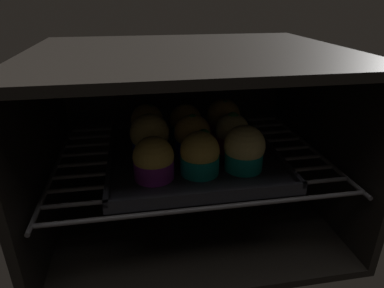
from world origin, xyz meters
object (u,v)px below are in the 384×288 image
object	(u,v)px
muffin_row1_col2	(232,134)
muffin_row0_col1	(199,155)
muffin_row1_col1	(193,137)
muffin_row2_col0	(147,124)
muffin_row2_col2	(223,119)
baking_tray	(192,155)
muffin_row1_col0	(150,137)
muffin_row0_col2	(244,149)
muffin_row2_col1	(186,123)
muffin_row0_col0	(154,160)

from	to	relation	value
muffin_row1_col2	muffin_row0_col1	bearing A→B (deg)	-135.24
muffin_row1_col1	muffin_row2_col0	distance (cm)	12.43
muffin_row2_col0	muffin_row2_col2	size ratio (longest dim) A/B	0.94
baking_tray	muffin_row1_col0	world-z (taller)	muffin_row1_col0
muffin_row1_col1	muffin_row1_col2	size ratio (longest dim) A/B	1.05
muffin_row1_col0	muffin_row1_col1	world-z (taller)	muffin_row1_col0
muffin_row0_col1	muffin_row0_col2	size ratio (longest dim) A/B	0.94
baking_tray	muffin_row0_col2	size ratio (longest dim) A/B	3.95
baking_tray	muffin_row0_col2	xyz separation A→B (cm)	(8.21, -7.93, 4.40)
muffin_row1_col2	muffin_row1_col0	bearing A→B (deg)	-179.71
baking_tray	muffin_row2_col2	world-z (taller)	muffin_row2_col2
muffin_row0_col1	muffin_row2_col1	distance (cm)	16.43
muffin_row1_col2	muffin_row2_col0	bearing A→B (deg)	153.75
muffin_row2_col0	muffin_row0_col1	bearing A→B (deg)	-63.63
muffin_row1_col2	muffin_row2_col1	size ratio (longest dim) A/B	1.07
muffin_row0_col0	muffin_row0_col1	world-z (taller)	muffin_row0_col1
muffin_row0_col1	muffin_row0_col2	xyz separation A→B (cm)	(8.36, 0.13, 0.31)
muffin_row2_col2	muffin_row0_col0	bearing A→B (deg)	-135.57
baking_tray	muffin_row1_col1	world-z (taller)	muffin_row1_col1
muffin_row0_col0	muffin_row0_col1	bearing A→B (deg)	2.78
muffin_row1_col0	muffin_row1_col2	distance (cm)	16.68
muffin_row0_col0	muffin_row0_col2	xyz separation A→B (cm)	(16.41, 0.52, 0.56)
muffin_row1_col1	muffin_row2_col0	world-z (taller)	muffin_row1_col1
muffin_row1_col0	baking_tray	bearing A→B (deg)	-1.83
muffin_row0_col2	muffin_row2_col2	bearing A→B (deg)	89.02
muffin_row0_col0	muffin_row1_col2	bearing A→B (deg)	28.03
muffin_row0_col1	muffin_row2_col0	distance (cm)	18.61
baking_tray	muffin_row1_col2	world-z (taller)	muffin_row1_col2
muffin_row2_col0	muffin_row0_col2	bearing A→B (deg)	-44.86
muffin_row0_col0	muffin_row1_col1	world-z (taller)	muffin_row1_col1
muffin_row1_col0	muffin_row2_col2	distance (cm)	18.47
muffin_row0_col0	baking_tray	bearing A→B (deg)	45.86
muffin_row1_col2	muffin_row2_col2	distance (cm)	7.56
muffin_row2_col2	muffin_row0_col1	bearing A→B (deg)	-118.39
muffin_row0_col2	muffin_row0_col0	bearing A→B (deg)	-178.19
muffin_row0_col2	muffin_row2_col0	distance (cm)	23.45
muffin_row2_col0	muffin_row2_col2	world-z (taller)	muffin_row2_col2
muffin_row0_col1	muffin_row1_col1	world-z (taller)	muffin_row1_col1
muffin_row0_col2	muffin_row1_col0	distance (cm)	18.47
baking_tray	muffin_row2_col0	size ratio (longest dim) A/B	4.13
muffin_row0_col1	muffin_row1_col2	size ratio (longest dim) A/B	0.97
muffin_row1_col1	muffin_row1_col2	xyz separation A→B (cm)	(8.19, 0.75, -0.30)
muffin_row0_col0	muffin_row1_col0	distance (cm)	8.75
muffin_row0_col0	muffin_row1_col2	size ratio (longest dim) A/B	0.93
muffin_row2_col1	muffin_row2_col2	world-z (taller)	muffin_row2_col2
muffin_row1_col0	muffin_row2_col0	size ratio (longest dim) A/B	1.09
muffin_row2_col1	muffin_row2_col2	distance (cm)	8.39
muffin_row0_col0	muffin_row2_col1	bearing A→B (deg)	63.68
muffin_row1_col1	muffin_row2_col1	size ratio (longest dim) A/B	1.12
muffin_row0_col1	muffin_row2_col2	world-z (taller)	muffin_row2_col2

